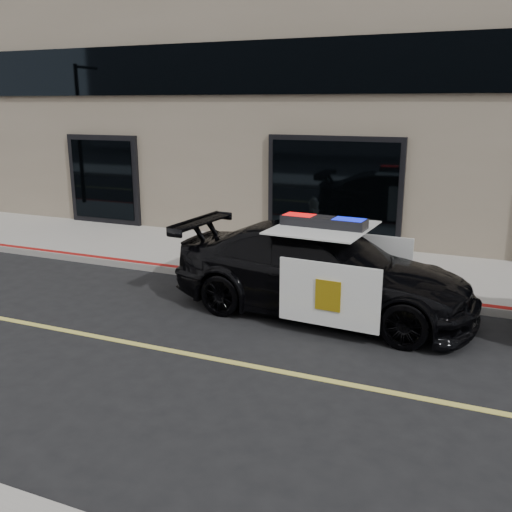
% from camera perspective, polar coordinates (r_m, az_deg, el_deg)
% --- Properties ---
extents(ground, '(120.00, 120.00, 0.00)m').
position_cam_1_polar(ground, '(8.22, 0.98, -11.23)').
color(ground, black).
rests_on(ground, ground).
extents(sidewalk_n, '(60.00, 3.50, 0.15)m').
position_cam_1_polar(sidewalk_n, '(12.90, 9.78, -1.22)').
color(sidewalk_n, gray).
rests_on(sidewalk_n, ground).
extents(building_n, '(60.00, 7.00, 12.00)m').
position_cam_1_polar(building_n, '(17.72, 15.00, 22.22)').
color(building_n, '#756856').
rests_on(building_n, ground).
extents(police_car, '(2.84, 5.62, 1.75)m').
position_cam_1_polar(police_car, '(10.11, 6.64, -1.46)').
color(police_car, black).
rests_on(police_car, ground).
extents(fire_hydrant, '(0.36, 0.50, 0.80)m').
position_cam_1_polar(fire_hydrant, '(12.69, -0.88, 0.83)').
color(fire_hydrant, beige).
rests_on(fire_hydrant, sidewalk_n).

